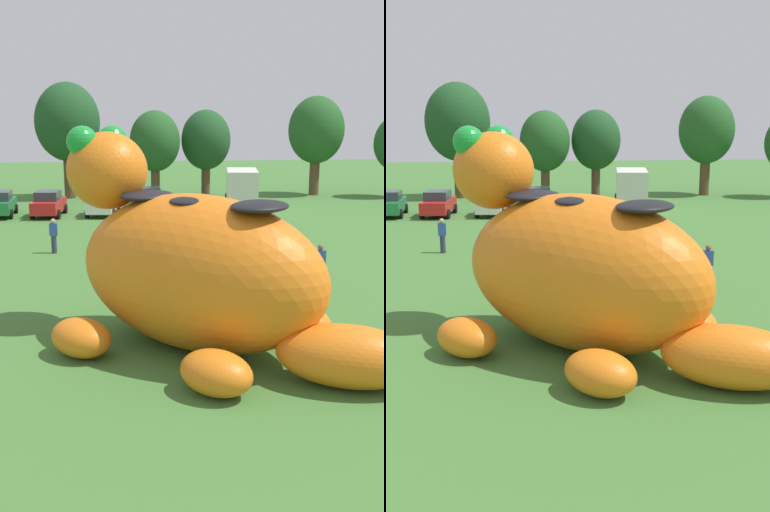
# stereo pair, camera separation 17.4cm
# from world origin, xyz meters

# --- Properties ---
(ground_plane) EXTENTS (160.00, 160.00, 0.00)m
(ground_plane) POSITION_xyz_m (0.00, 0.00, 0.00)
(ground_plane) COLOR #427533
(giant_inflatable_creature) EXTENTS (11.41, 9.02, 6.22)m
(giant_inflatable_creature) POSITION_xyz_m (-0.50, 0.61, 2.28)
(giant_inflatable_creature) COLOR orange
(giant_inflatable_creature) RESTS_ON ground
(car_green) EXTENTS (1.99, 4.12, 1.72)m
(car_green) POSITION_xyz_m (-10.26, 26.10, 0.86)
(car_green) COLOR #1E7238
(car_green) RESTS_ON ground
(car_red) EXTENTS (2.28, 4.26, 1.72)m
(car_red) POSITION_xyz_m (-7.00, 25.74, 0.86)
(car_red) COLOR red
(car_red) RESTS_ON ground
(car_white) EXTENTS (2.39, 4.31, 1.72)m
(car_white) POSITION_xyz_m (-3.38, 25.72, 0.86)
(car_white) COLOR white
(car_white) RESTS_ON ground
(car_blue) EXTENTS (2.04, 4.15, 1.72)m
(car_blue) POSITION_xyz_m (-0.11, 27.01, 0.86)
(car_blue) COLOR #2347B7
(car_blue) RESTS_ON ground
(box_truck) EXTENTS (3.32, 6.66, 2.95)m
(box_truck) POSITION_xyz_m (6.49, 26.75, 1.60)
(box_truck) COLOR #B2231E
(box_truck) RESTS_ON ground
(tree_centre_left) EXTENTS (5.28, 5.28, 9.37)m
(tree_centre_left) POSITION_xyz_m (-6.15, 35.52, 6.13)
(tree_centre_left) COLOR brown
(tree_centre_left) RESTS_ON ground
(tree_centre) EXTENTS (4.01, 4.01, 7.12)m
(tree_centre) POSITION_xyz_m (0.80, 33.21, 4.66)
(tree_centre) COLOR brown
(tree_centre) RESTS_ON ground
(tree_centre_right) EXTENTS (4.05, 4.05, 7.20)m
(tree_centre_right) POSITION_xyz_m (5.08, 34.20, 4.71)
(tree_centre_right) COLOR brown
(tree_centre_right) RESTS_ON ground
(tree_mid_right) EXTENTS (4.71, 4.71, 8.37)m
(tree_mid_right) POSITION_xyz_m (14.68, 34.79, 5.47)
(tree_mid_right) COLOR brown
(tree_mid_right) RESTS_ON ground
(spectator_near_inflatable) EXTENTS (0.38, 0.26, 1.71)m
(spectator_near_inflatable) POSITION_xyz_m (5.10, 6.16, 0.85)
(spectator_near_inflatable) COLOR #726656
(spectator_near_inflatable) RESTS_ON ground
(spectator_mid_field) EXTENTS (0.38, 0.26, 1.71)m
(spectator_mid_field) POSITION_xyz_m (-5.66, 13.86, 0.85)
(spectator_mid_field) COLOR #2D334C
(spectator_mid_field) RESTS_ON ground
(spectator_by_cars) EXTENTS (0.38, 0.26, 1.71)m
(spectator_by_cars) POSITION_xyz_m (4.47, 21.10, 0.85)
(spectator_by_cars) COLOR black
(spectator_by_cars) RESTS_ON ground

